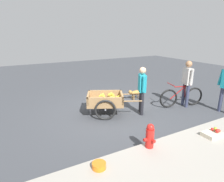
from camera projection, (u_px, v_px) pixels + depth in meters
The scene contains 10 objects.
ground_plane at pixel (116, 112), 6.37m from camera, with size 24.00×24.00×0.00m, color #3D3F44.
curb_strip at pixel (204, 170), 3.61m from camera, with size 12.00×2.40×0.12m, color #9E998E.
fruit_cart at pixel (106, 101), 6.11m from camera, with size 1.82×1.40×0.74m.
vendor_person at pixel (142, 87), 6.03m from camera, with size 0.33×0.52×1.51m.
bicycle at pixel (181, 97), 6.80m from camera, with size 1.62×0.58×0.85m.
cyclist_person at pixel (187, 80), 6.66m from camera, with size 0.28×0.56×1.61m.
dog at pixel (135, 93), 7.54m from camera, with size 0.67×0.19×0.40m.
fire_hydrant at pixel (150, 138), 4.18m from camera, with size 0.25×0.25×0.67m.
plastic_bucket at pixel (99, 168), 3.58m from camera, with size 0.26×0.26×0.23m, color orange.
apple_crate at pixel (212, 136), 4.69m from camera, with size 0.44×0.32×0.32m.
Camera 1 is at (2.94, 5.11, 2.52)m, focal length 31.20 mm.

